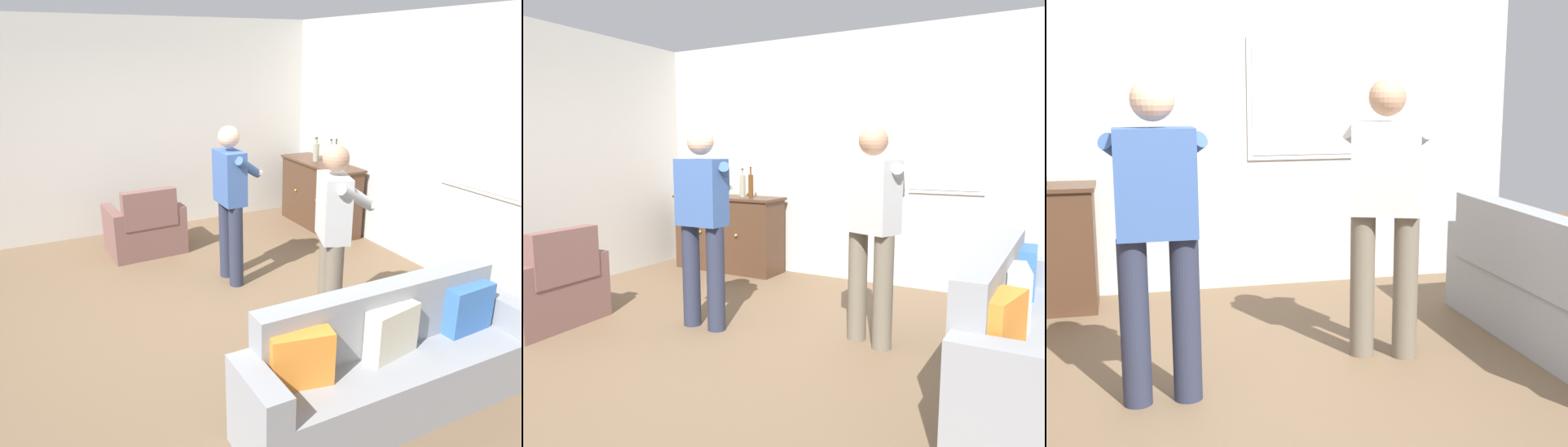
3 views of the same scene
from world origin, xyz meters
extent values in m
plane|color=brown|center=(0.00, 0.00, 0.00)|extent=(10.40, 10.40, 0.00)
cube|color=beige|center=(0.00, 2.66, 1.40)|extent=(5.20, 0.12, 2.80)
cube|color=silver|center=(0.88, 2.60, 1.53)|extent=(1.07, 0.02, 0.97)
cube|color=white|center=(0.88, 2.59, 1.53)|extent=(0.99, 0.03, 0.89)
cube|color=gray|center=(1.99, 0.61, 0.21)|extent=(0.55, 1.93, 0.42)
cube|color=gray|center=(1.78, 0.61, 0.65)|extent=(0.18, 1.93, 0.46)
cube|color=gray|center=(1.99, 1.66, 0.32)|extent=(0.55, 0.18, 0.64)
cube|color=gray|center=(1.99, -0.43, 0.32)|extent=(0.55, 0.18, 0.64)
cube|color=#386BB7|center=(1.91, 1.33, 0.60)|extent=(0.16, 0.41, 0.36)
cube|color=beige|center=(1.91, 0.61, 0.60)|extent=(0.21, 0.42, 0.36)
cube|color=orange|center=(1.91, -0.10, 0.60)|extent=(0.22, 0.42, 0.36)
cube|color=brown|center=(-1.74, -0.14, 0.20)|extent=(0.67, 0.67, 0.40)
cube|color=brown|center=(-1.48, -0.13, 0.62)|extent=(0.17, 0.65, 0.45)
cube|color=brown|center=(-1.75, 0.24, 0.30)|extent=(0.64, 0.15, 0.60)
cube|color=#472D1E|center=(-1.54, 2.30, 0.45)|extent=(1.36, 0.44, 0.90)
cube|color=#472D1E|center=(-1.54, 2.30, 0.92)|extent=(1.40, 0.48, 0.03)
sphere|color=#B79338|center=(-1.81, 2.06, 0.50)|extent=(0.04, 0.04, 0.04)
sphere|color=#B79338|center=(-1.27, 2.06, 0.50)|extent=(0.04, 0.04, 0.04)
cylinder|color=#593314|center=(-1.20, 2.29, 1.07)|extent=(0.06, 0.06, 0.28)
cylinder|color=#593314|center=(-1.20, 2.29, 1.25)|extent=(0.02, 0.02, 0.08)
cylinder|color=#262626|center=(-1.20, 2.29, 1.29)|extent=(0.02, 0.02, 0.02)
cylinder|color=gray|center=(-1.32, 2.30, 1.07)|extent=(0.07, 0.07, 0.27)
cylinder|color=gray|center=(-1.32, 2.30, 1.23)|extent=(0.03, 0.03, 0.06)
cylinder|color=#262626|center=(-1.32, 2.30, 1.27)|extent=(0.03, 0.03, 0.02)
cylinder|color=gray|center=(-1.63, 2.27, 1.05)|extent=(0.08, 0.08, 0.24)
cylinder|color=gray|center=(-1.63, 2.27, 1.21)|extent=(0.04, 0.04, 0.07)
cylinder|color=#262626|center=(-1.63, 2.27, 1.25)|extent=(0.04, 0.04, 0.02)
cylinder|color=#282D42|center=(-0.61, 0.48, 0.44)|extent=(0.15, 0.15, 0.88)
cylinder|color=#282D42|center=(-0.35, 0.48, 0.44)|extent=(0.15, 0.15, 0.88)
cube|color=#385693|center=(-0.48, 0.48, 1.16)|extent=(0.40, 0.22, 0.55)
sphere|color=#D8AD8C|center=(-0.48, 0.48, 1.57)|extent=(0.22, 0.22, 0.22)
cylinder|color=#385693|center=(-0.60, 0.64, 1.27)|extent=(0.33, 0.41, 0.29)
cylinder|color=#385693|center=(-0.37, 0.64, 1.27)|extent=(0.33, 0.41, 0.29)
cube|color=white|center=(-0.48, 0.80, 1.18)|extent=(0.15, 0.04, 0.04)
cylinder|color=#6B6051|center=(0.75, 0.88, 0.44)|extent=(0.15, 0.15, 0.88)
cylinder|color=#6B6051|center=(0.99, 0.78, 0.44)|extent=(0.15, 0.15, 0.88)
cube|color=#B7B7B7|center=(0.87, 0.83, 1.16)|extent=(0.45, 0.35, 0.55)
sphere|color=tan|center=(0.87, 0.83, 1.57)|extent=(0.22, 0.22, 0.22)
cylinder|color=#B7B7B7|center=(0.82, 1.02, 1.27)|extent=(0.42, 0.31, 0.29)
cylinder|color=#B7B7B7|center=(1.03, 0.93, 1.27)|extent=(0.19, 0.45, 0.29)
cube|color=white|center=(0.98, 1.13, 1.18)|extent=(0.15, 0.09, 0.04)
camera|label=1|loc=(4.18, -1.53, 2.40)|focal=35.00mm
camera|label=2|loc=(2.19, -2.80, 1.50)|focal=35.00mm
camera|label=3|loc=(-0.63, -3.18, 1.62)|focal=50.00mm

